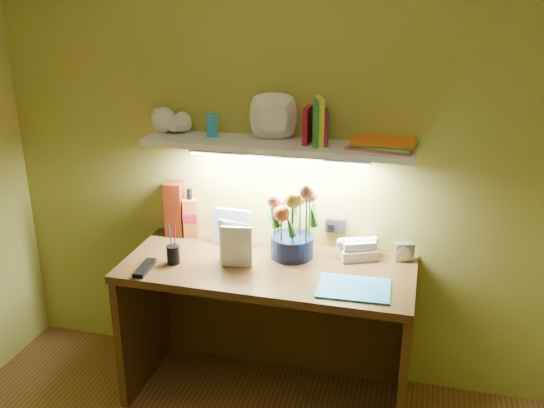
% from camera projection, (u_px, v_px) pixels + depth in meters
% --- Properties ---
extents(desk, '(1.40, 0.60, 0.75)m').
position_uv_depth(desk, '(268.00, 333.00, 3.04)').
color(desk, '#3D2310').
rests_on(desk, ground).
extents(flower_bouquet, '(0.25, 0.25, 0.38)m').
position_uv_depth(flower_bouquet, '(292.00, 221.00, 2.94)').
color(flower_bouquet, '#0C163E').
rests_on(flower_bouquet, desk).
extents(telephone, '(0.22, 0.20, 0.11)m').
position_uv_depth(telephone, '(357.00, 247.00, 2.97)').
color(telephone, beige).
rests_on(telephone, desk).
extents(desk_clock, '(0.10, 0.07, 0.09)m').
position_uv_depth(desk_clock, '(404.00, 252.00, 2.95)').
color(desk_clock, '#AEAEB3').
rests_on(desk_clock, desk).
extents(whisky_bottle, '(0.09, 0.09, 0.27)m').
position_uv_depth(whisky_bottle, '(190.00, 213.00, 3.20)').
color(whisky_bottle, '#B6581E').
rests_on(whisky_bottle, desk).
extents(whisky_box, '(0.10, 0.10, 0.29)m').
position_uv_depth(whisky_box, '(175.00, 209.00, 3.21)').
color(whisky_box, '#571A08').
rests_on(whisky_box, desk).
extents(pen_cup, '(0.08, 0.08, 0.15)m').
position_uv_depth(pen_cup, '(173.00, 248.00, 2.91)').
color(pen_cup, black).
rests_on(pen_cup, desk).
extents(art_card, '(0.19, 0.04, 0.19)m').
position_uv_depth(art_card, '(232.00, 227.00, 3.11)').
color(art_card, silver).
rests_on(art_card, desk).
extents(tv_remote, '(0.07, 0.19, 0.02)m').
position_uv_depth(tv_remote, '(145.00, 268.00, 2.86)').
color(tv_remote, black).
rests_on(tv_remote, desk).
extents(blue_folder, '(0.33, 0.25, 0.01)m').
position_uv_depth(blue_folder, '(354.00, 288.00, 2.69)').
color(blue_folder, '#2487D5').
rests_on(blue_folder, desk).
extents(desk_book_a, '(0.16, 0.06, 0.21)m').
position_uv_depth(desk_book_a, '(219.00, 239.00, 2.94)').
color(desk_book_a, silver).
rests_on(desk_book_a, desk).
extents(desk_book_b, '(0.15, 0.04, 0.20)m').
position_uv_depth(desk_book_b, '(221.00, 246.00, 2.87)').
color(desk_book_b, white).
rests_on(desk_book_b, desk).
extents(wall_shelf, '(1.31, 0.29, 0.25)m').
position_uv_depth(wall_shelf, '(274.00, 138.00, 2.87)').
color(wall_shelf, white).
rests_on(wall_shelf, ground).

